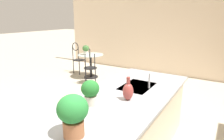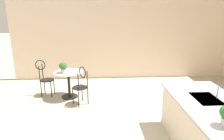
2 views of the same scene
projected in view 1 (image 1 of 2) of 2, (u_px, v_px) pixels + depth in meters
The scene contains 11 objects.
ground_plane at pixel (83, 133), 3.32m from camera, with size 40.00×40.00×0.00m, color #B2A893.
wall_left_window at pixel (165, 33), 6.45m from camera, with size 0.12×7.80×2.70m, color beige.
kitchen_island at pixel (118, 132), 2.52m from camera, with size 2.80×1.06×0.92m.
bistro_table at pixel (91, 64), 6.21m from camera, with size 0.80×0.80×0.74m.
chair_near_window at pixel (90, 65), 5.56m from camera, with size 0.53×0.53×1.04m.
chair_by_island at pixel (78, 57), 6.68m from camera, with size 0.41×0.49×1.04m.
sink_faucet at pixel (149, 81), 2.73m from camera, with size 0.02×0.02×0.22m, color #B2B5BA.
potted_plant_on_table at pixel (86, 49), 6.08m from camera, with size 0.21×0.21×0.29m.
potted_plant_counter_near at pixel (90, 91), 2.20m from camera, with size 0.21×0.21×0.29m.
potted_plant_counter_far at pixel (73, 113), 1.61m from camera, with size 0.26×0.26×0.37m.
vase_on_counter at pixel (128, 91), 2.35m from camera, with size 0.13×0.13×0.29m.
Camera 1 is at (2.22, 1.95, 1.89)m, focal length 31.65 mm.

